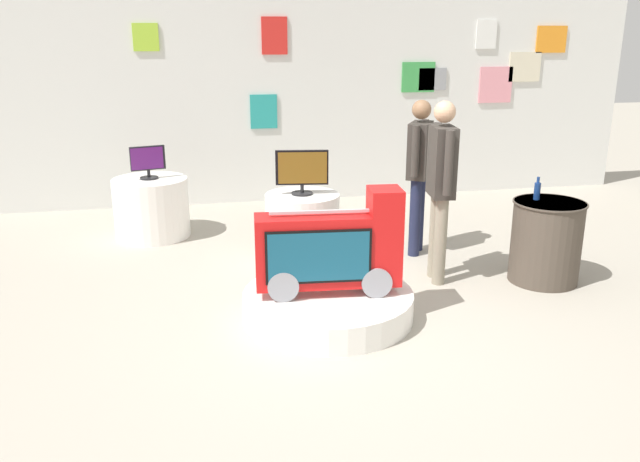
{
  "coord_description": "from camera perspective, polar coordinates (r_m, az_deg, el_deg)",
  "views": [
    {
      "loc": [
        -1.24,
        -4.79,
        2.33
      ],
      "look_at": [
        -0.19,
        0.52,
        0.65
      ],
      "focal_mm": 36.47,
      "sensor_mm": 36.0,
      "label": 1
    }
  ],
  "objects": [
    {
      "name": "shopper_browsing_near_truck",
      "position": [
        6.95,
        8.69,
        5.7
      ],
      "size": [
        0.37,
        0.49,
        1.65
      ],
      "color": "#1E233F",
      "rests_on": "ground"
    },
    {
      "name": "ground_plane",
      "position": [
        5.47,
        3.06,
        -8.01
      ],
      "size": [
        30.0,
        30.0,
        0.0
      ],
      "primitive_type": "plane",
      "color": "#A8A091"
    },
    {
      "name": "display_pedestal_left_rear",
      "position": [
        6.87,
        -1.55,
        0.44
      ],
      "size": [
        0.78,
        0.78,
        0.69
      ],
      "primitive_type": "cylinder",
      "color": "white",
      "rests_on": "ground"
    },
    {
      "name": "shopper_browsing_rear",
      "position": [
        6.17,
        10.58,
        4.55
      ],
      "size": [
        0.25,
        0.56,
        1.72
      ],
      "color": "gray",
      "rests_on": "ground"
    },
    {
      "name": "tv_on_left_rear",
      "position": [
        6.72,
        -1.58,
        5.34
      ],
      "size": [
        0.55,
        0.22,
        0.46
      ],
      "color": "black",
      "rests_on": "display_pedestal_left_rear"
    },
    {
      "name": "back_wall_display",
      "position": [
        9.15,
        -3.24,
        11.5
      ],
      "size": [
        10.21,
        0.13,
        2.84
      ],
      "color": "silver",
      "rests_on": "ground"
    },
    {
      "name": "tv_on_center_rear",
      "position": [
        7.72,
        -14.88,
        5.94
      ],
      "size": [
        0.39,
        0.21,
        0.38
      ],
      "color": "black",
      "rests_on": "display_pedestal_center_rear"
    },
    {
      "name": "main_display_pedestal",
      "position": [
        5.51,
        0.7,
        -6.49
      ],
      "size": [
        1.43,
        1.43,
        0.23
      ],
      "primitive_type": "cylinder",
      "color": "white",
      "rests_on": "ground"
    },
    {
      "name": "side_table_round",
      "position": [
        6.57,
        19.22,
        -0.84
      ],
      "size": [
        0.68,
        0.68,
        0.79
      ],
      "color": "#4C4238",
      "rests_on": "ground"
    },
    {
      "name": "display_pedestal_center_rear",
      "position": [
        7.84,
        -14.57,
        1.99
      ],
      "size": [
        0.86,
        0.86,
        0.69
      ],
      "primitive_type": "cylinder",
      "color": "white",
      "rests_on": "ground"
    },
    {
      "name": "novelty_firetruck_tv",
      "position": [
        5.33,
        0.97,
        -1.84
      ],
      "size": [
        1.21,
        0.44,
        0.88
      ],
      "color": "gray",
      "rests_on": "main_display_pedestal"
    },
    {
      "name": "bottle_on_side_table",
      "position": [
        6.49,
        18.52,
        3.39
      ],
      "size": [
        0.06,
        0.06,
        0.22
      ],
      "color": "navy",
      "rests_on": "side_table_round"
    }
  ]
}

